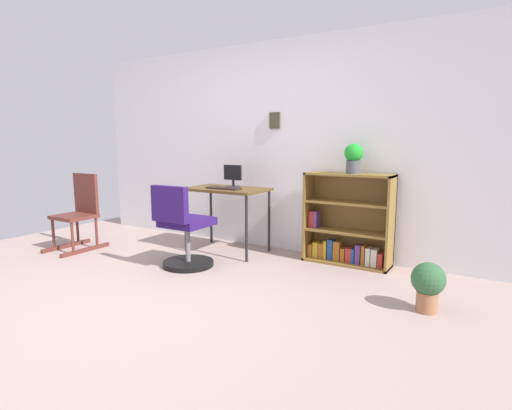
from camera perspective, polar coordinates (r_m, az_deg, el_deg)
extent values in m
plane|color=gray|center=(3.48, -16.47, -13.05)|extent=(6.24, 6.24, 0.00)
cube|color=silver|center=(4.93, 1.77, 8.05)|extent=(5.20, 0.10, 2.41)
cube|color=#3D3C27|center=(4.83, 2.63, 11.70)|extent=(0.13, 0.02, 0.18)
cube|color=brown|center=(4.70, -4.09, 2.21)|extent=(0.92, 0.57, 0.03)
cylinder|color=black|center=(4.83, -9.81, -2.22)|extent=(0.03, 0.03, 0.72)
cylinder|color=black|center=(4.33, -1.34, -3.36)|extent=(0.03, 0.03, 0.72)
cylinder|color=black|center=(5.20, -6.28, -1.34)|extent=(0.03, 0.03, 0.72)
cylinder|color=black|center=(4.75, 1.83, -2.28)|extent=(0.03, 0.03, 0.72)
cylinder|color=#262628|center=(4.80, -3.18, 2.59)|extent=(0.18, 0.18, 0.01)
cylinder|color=#262628|center=(4.79, -3.19, 3.09)|extent=(0.03, 0.03, 0.07)
cube|color=black|center=(4.77, -3.27, 4.55)|extent=(0.23, 0.02, 0.17)
cube|color=black|center=(4.59, -4.53, 2.34)|extent=(0.41, 0.13, 0.02)
cylinder|color=black|center=(4.34, -9.41, -8.03)|extent=(0.52, 0.52, 0.05)
cylinder|color=slate|center=(4.28, -9.48, -5.31)|extent=(0.05, 0.05, 0.37)
cube|color=#2A1457|center=(4.23, -9.56, -2.33)|extent=(0.44, 0.44, 0.08)
cube|color=#2A1457|center=(4.01, -11.96, 0.11)|extent=(0.42, 0.07, 0.35)
cube|color=#5C2A23|center=(5.49, -24.85, -5.18)|extent=(0.04, 0.64, 0.04)
cube|color=#5C2A23|center=(5.20, -22.61, -5.78)|extent=(0.04, 0.64, 0.04)
cylinder|color=#5C2A23|center=(5.36, -26.40, -3.51)|extent=(0.03, 0.03, 0.34)
cylinder|color=#5C2A23|center=(5.07, -24.19, -4.04)|extent=(0.03, 0.03, 0.34)
cylinder|color=#5C2A23|center=(5.54, -23.61, -2.97)|extent=(0.03, 0.03, 0.34)
cylinder|color=#5C2A23|center=(5.25, -21.33, -3.44)|extent=(0.03, 0.03, 0.34)
cube|color=#5C2A23|center=(5.27, -24.02, -1.48)|extent=(0.42, 0.40, 0.04)
cube|color=#5C2A23|center=(5.33, -22.61, 1.53)|extent=(0.40, 0.04, 0.48)
cube|color=brown|center=(4.51, 7.39, -1.42)|extent=(0.02, 0.30, 0.95)
cube|color=brown|center=(4.24, 18.28, -2.45)|extent=(0.02, 0.30, 0.95)
cube|color=brown|center=(4.30, 12.87, 4.17)|extent=(0.90, 0.30, 0.02)
cube|color=brown|center=(4.47, 12.46, -7.79)|extent=(0.90, 0.30, 0.02)
cube|color=brown|center=(4.49, 13.23, -1.64)|extent=(0.90, 0.02, 0.95)
cube|color=brown|center=(4.38, 12.60, -3.64)|extent=(0.85, 0.28, 0.02)
cube|color=brown|center=(4.33, 12.74, 0.31)|extent=(0.85, 0.28, 0.02)
cube|color=#99591E|center=(4.57, 7.77, -6.20)|extent=(0.05, 0.13, 0.14)
cube|color=#B79323|center=(4.54, 8.44, -6.13)|extent=(0.06, 0.10, 0.17)
cube|color=#99591E|center=(4.52, 9.15, -6.26)|extent=(0.05, 0.10, 0.16)
cube|color=#B79323|center=(4.50, 9.71, -6.12)|extent=(0.04, 0.09, 0.20)
cube|color=#1E478C|center=(4.48, 10.41, -6.08)|extent=(0.06, 0.09, 0.22)
cube|color=#99591E|center=(4.46, 11.29, -6.26)|extent=(0.07, 0.11, 0.21)
cube|color=#99591E|center=(4.44, 12.08, -6.76)|extent=(0.05, 0.09, 0.14)
cube|color=#B22D28|center=(4.42, 12.86, -6.80)|extent=(0.06, 0.09, 0.15)
cube|color=#1E478C|center=(4.41, 13.47, -6.88)|extent=(0.03, 0.10, 0.15)
cube|color=#593372|center=(4.39, 14.12, -6.62)|extent=(0.05, 0.12, 0.20)
cube|color=#99591E|center=(4.37, 14.78, -6.71)|extent=(0.04, 0.10, 0.20)
cube|color=beige|center=(4.36, 15.44, -6.89)|extent=(0.05, 0.11, 0.18)
cube|color=beige|center=(4.35, 16.24, -7.02)|extent=(0.06, 0.12, 0.18)
cube|color=#B22D28|center=(4.34, 17.03, -7.34)|extent=(0.05, 0.12, 0.14)
cube|color=#B22D28|center=(4.49, 7.92, -1.92)|extent=(0.06, 0.10, 0.17)
cube|color=#593372|center=(4.47, 8.52, -1.96)|extent=(0.03, 0.13, 0.18)
cylinder|color=#474C51|center=(4.26, 13.39, 5.17)|extent=(0.14, 0.14, 0.13)
sphere|color=#1D9428|center=(4.25, 13.46, 7.07)|extent=(0.19, 0.19, 0.19)
cylinder|color=#9E6642|center=(3.43, 22.70, -12.32)|extent=(0.16, 0.16, 0.16)
sphere|color=#2E5C35|center=(3.37, 22.88, -9.48)|extent=(0.25, 0.25, 0.25)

